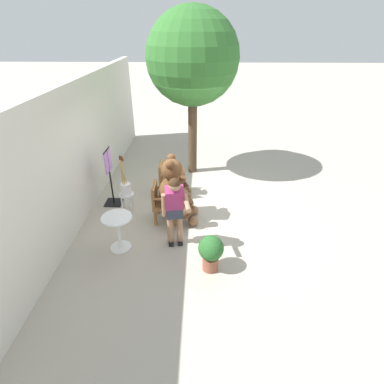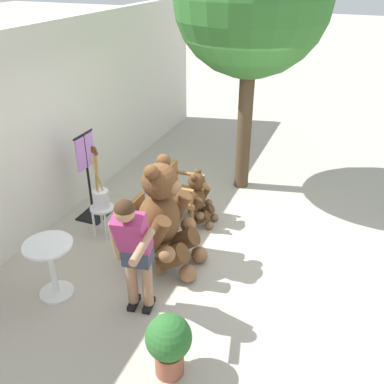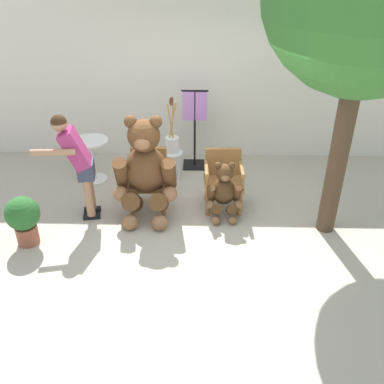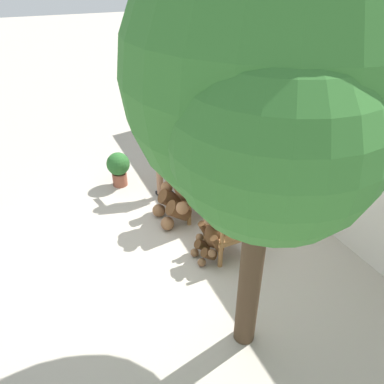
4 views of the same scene
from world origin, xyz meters
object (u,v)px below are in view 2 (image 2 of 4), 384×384
(teddy_bear_small, at_px, (198,198))
(patio_tree, at_px, (258,0))
(wooden_chair_right, at_px, (180,192))
(brush_bucket, at_px, (100,196))
(person_visitor, at_px, (134,246))
(round_side_table, at_px, (51,263))
(wooden_chair_left, at_px, (147,230))
(white_stool, at_px, (103,213))
(potted_plant, at_px, (169,342))
(teddy_bear_large, at_px, (165,217))
(clothing_display_stand, at_px, (88,175))

(teddy_bear_small, distance_m, patio_tree, 3.00)
(wooden_chair_right, relative_size, brush_bucket, 0.95)
(person_visitor, height_order, brush_bucket, person_visitor)
(round_side_table, height_order, patio_tree, patio_tree)
(person_visitor, relative_size, brush_bucket, 1.70)
(wooden_chair_left, relative_size, person_visitor, 0.56)
(white_stool, distance_m, brush_bucket, 0.29)
(teddy_bear_small, distance_m, person_visitor, 2.06)
(person_visitor, relative_size, potted_plant, 2.28)
(white_stool, bearing_deg, teddy_bear_small, -54.87)
(teddy_bear_large, height_order, person_visitor, person_visitor)
(potted_plant, bearing_deg, patio_tree, 5.13)
(patio_tree, bearing_deg, potted_plant, -174.87)
(person_visitor, bearing_deg, wooden_chair_right, 9.54)
(teddy_bear_large, bearing_deg, potted_plant, -154.16)
(white_stool, bearing_deg, wooden_chair_right, -46.84)
(wooden_chair_left, xyz_separation_m, round_side_table, (-0.99, 0.72, -0.01))
(patio_tree, bearing_deg, brush_bucket, 147.40)
(teddy_bear_large, relative_size, brush_bucket, 1.64)
(person_visitor, bearing_deg, brush_bucket, 44.81)
(wooden_chair_left, bearing_deg, clothing_display_stand, 63.12)
(wooden_chair_left, relative_size, potted_plant, 1.26)
(round_side_table, height_order, potted_plant, round_side_table)
(person_visitor, bearing_deg, teddy_bear_small, 1.37)
(clothing_display_stand, bearing_deg, wooden_chair_right, -70.94)
(wooden_chair_left, xyz_separation_m, teddy_bear_large, (0.00, -0.26, 0.27))
(brush_bucket, bearing_deg, wooden_chair_left, -109.03)
(wooden_chair_left, bearing_deg, wooden_chair_right, -0.00)
(potted_plant, distance_m, clothing_display_stand, 3.14)
(round_side_table, distance_m, patio_tree, 4.60)
(wooden_chair_right, height_order, teddy_bear_large, teddy_bear_large)
(teddy_bear_large, bearing_deg, white_stool, 75.22)
(person_visitor, xyz_separation_m, potted_plant, (-0.60, -0.65, -0.52))
(white_stool, bearing_deg, clothing_display_stand, 50.47)
(teddy_bear_large, bearing_deg, round_side_table, 135.28)
(teddy_bear_large, distance_m, clothing_display_stand, 1.67)
(wooden_chair_left, relative_size, round_side_table, 1.19)
(white_stool, relative_size, brush_bucket, 0.51)
(patio_tree, bearing_deg, white_stool, 147.44)
(person_visitor, height_order, potted_plant, person_visitor)
(round_side_table, bearing_deg, wooden_chair_left, -36.03)
(teddy_bear_large, relative_size, white_stool, 3.23)
(wooden_chair_left, xyz_separation_m, clothing_display_stand, (0.65, 1.28, 0.26))
(wooden_chair_right, height_order, person_visitor, person_visitor)
(clothing_display_stand, bearing_deg, round_side_table, -161.14)
(wooden_chair_right, bearing_deg, teddy_bear_large, -166.52)
(white_stool, height_order, round_side_table, round_side_table)
(wooden_chair_right, height_order, white_stool, wooden_chair_right)
(wooden_chair_right, bearing_deg, teddy_bear_small, -89.37)
(wooden_chair_right, height_order, round_side_table, wooden_chair_right)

